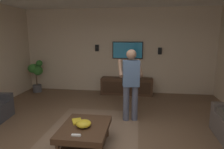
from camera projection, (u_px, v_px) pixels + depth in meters
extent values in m
plane|color=brown|center=(94.00, 147.00, 3.43)|extent=(8.62, 8.62, 0.00)
cube|color=#C6B299|center=(117.00, 51.00, 6.69)|extent=(0.10, 6.63, 2.83)
cube|color=#7A604C|center=(88.00, 141.00, 3.63)|extent=(3.09, 1.84, 0.01)
cube|color=#422B1C|center=(85.00, 129.00, 3.37)|extent=(1.00, 0.80, 0.10)
cylinder|color=#422B1C|center=(107.00, 129.00, 3.78)|extent=(0.07, 0.07, 0.30)
cylinder|color=#422B1C|center=(75.00, 127.00, 3.86)|extent=(0.07, 0.07, 0.30)
cube|color=#382417|center=(85.00, 142.00, 3.42)|extent=(0.88, 0.68, 0.03)
cube|color=#422B1C|center=(127.00, 86.00, 6.54)|extent=(0.44, 1.70, 0.55)
cube|color=#352216|center=(126.00, 88.00, 6.32)|extent=(0.01, 1.56, 0.39)
cube|color=black|center=(128.00, 50.00, 6.55)|extent=(0.05, 1.02, 0.57)
cube|color=#2387C5|center=(128.00, 50.00, 6.52)|extent=(0.01, 0.96, 0.51)
cylinder|color=#4C5166|center=(135.00, 103.00, 4.46)|extent=(0.14, 0.14, 0.82)
cylinder|color=#4C5166|center=(126.00, 104.00, 4.45)|extent=(0.14, 0.14, 0.82)
cube|color=slate|center=(131.00, 73.00, 4.32)|extent=(0.28, 0.39, 0.58)
sphere|color=#997056|center=(131.00, 54.00, 4.24)|extent=(0.22, 0.22, 0.22)
cylinder|color=#997056|center=(140.00, 68.00, 4.49)|extent=(0.49, 0.17, 0.37)
cylinder|color=#997056|center=(120.00, 68.00, 4.47)|extent=(0.49, 0.17, 0.37)
cube|color=white|center=(129.00, 71.00, 4.70)|extent=(0.05, 0.06, 0.16)
cylinder|color=#4C4C51|center=(37.00, 88.00, 6.83)|extent=(0.30, 0.30, 0.25)
cylinder|color=brown|center=(37.00, 79.00, 6.77)|extent=(0.04, 0.04, 0.41)
sphere|color=#2D6B28|center=(38.00, 70.00, 6.69)|extent=(0.33, 0.33, 0.33)
sphere|color=#2D6B28|center=(39.00, 63.00, 6.76)|extent=(0.22, 0.22, 0.22)
sphere|color=#2D6B28|center=(32.00, 68.00, 6.60)|extent=(0.30, 0.30, 0.30)
sphere|color=#2D6B28|center=(38.00, 71.00, 6.78)|extent=(0.30, 0.30, 0.30)
sphere|color=#2D6B28|center=(34.00, 68.00, 6.68)|extent=(0.32, 0.32, 0.32)
ellipsoid|color=gold|center=(84.00, 124.00, 3.32)|extent=(0.26, 0.26, 0.12)
cube|color=white|center=(76.00, 135.00, 3.03)|extent=(0.05, 0.15, 0.02)
cube|color=gold|center=(77.00, 121.00, 3.50)|extent=(0.27, 0.24, 0.04)
sphere|color=gold|center=(136.00, 75.00, 6.47)|extent=(0.22, 0.22, 0.22)
cube|color=black|center=(160.00, 51.00, 6.42)|extent=(0.06, 0.12, 0.22)
cube|color=black|center=(97.00, 48.00, 6.69)|extent=(0.06, 0.12, 0.22)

